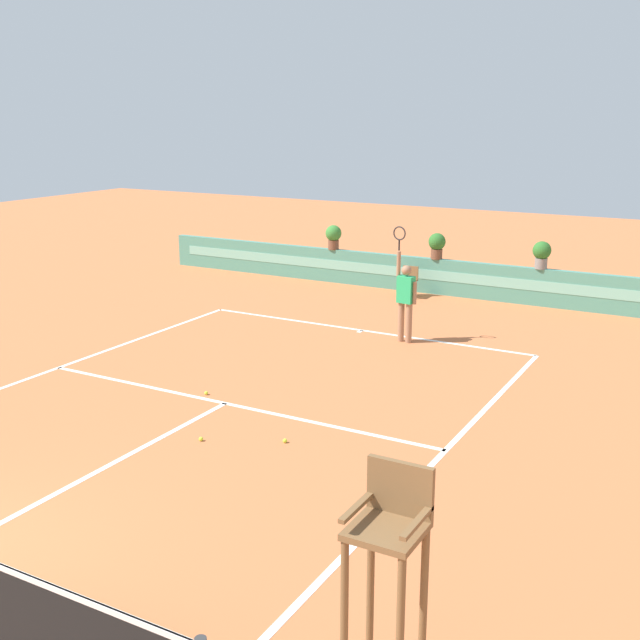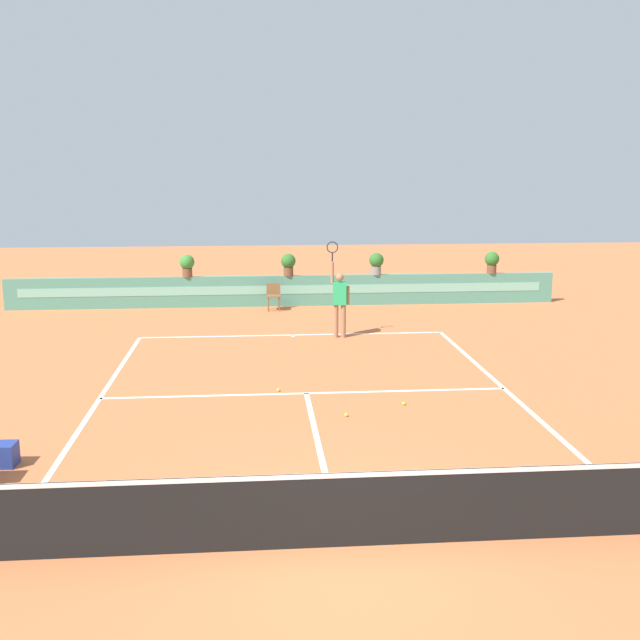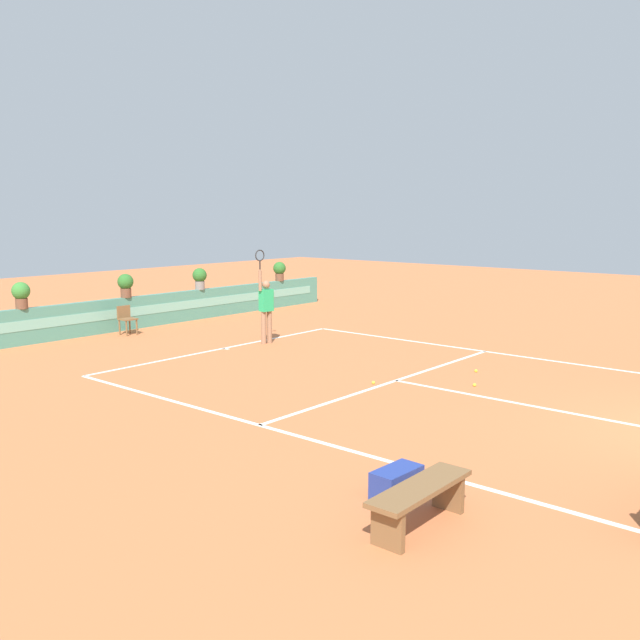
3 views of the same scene
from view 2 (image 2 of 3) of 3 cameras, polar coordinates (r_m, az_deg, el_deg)
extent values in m
plane|color=#C66B3D|center=(15.22, -0.92, -5.92)|extent=(60.00, 60.00, 0.00)
cube|color=white|center=(20.91, -2.05, -1.12)|extent=(8.22, 0.10, 0.01)
cube|color=white|center=(15.60, -1.02, -5.47)|extent=(8.22, 0.10, 0.01)
cube|color=white|center=(12.58, -0.02, -9.68)|extent=(0.10, 6.40, 0.01)
cube|color=white|center=(15.45, -16.38, -6.11)|extent=(0.10, 11.89, 0.01)
cube|color=white|center=(15.98, 14.03, -5.41)|extent=(0.10, 11.89, 0.01)
cube|color=white|center=(20.81, -2.03, -1.18)|extent=(0.10, 0.20, 0.01)
cube|color=black|center=(9.47, 1.68, -13.95)|extent=(8.82, 0.02, 0.95)
cube|color=white|center=(9.29, 1.70, -11.47)|extent=(8.82, 0.03, 0.06)
cube|color=#4C8E7A|center=(25.24, -2.57, 2.19)|extent=(18.00, 0.20, 1.00)
cube|color=#7ABCA8|center=(25.12, -2.56, 2.26)|extent=(17.10, 0.01, 0.28)
cylinder|color=brown|center=(24.30, -3.87, 1.16)|extent=(0.05, 0.05, 0.45)
cylinder|color=brown|center=(24.31, -3.04, 1.17)|extent=(0.05, 0.05, 0.45)
cylinder|color=brown|center=(24.65, -3.88, 1.30)|extent=(0.05, 0.05, 0.45)
cylinder|color=brown|center=(24.66, -3.06, 1.32)|extent=(0.05, 0.05, 0.45)
cube|color=brown|center=(24.44, -3.47, 1.80)|extent=(0.44, 0.44, 0.04)
cube|color=brown|center=(24.60, -3.49, 2.34)|extent=(0.44, 0.04, 0.36)
cylinder|color=#9E7051|center=(20.55, 1.74, -0.07)|extent=(0.14, 0.14, 0.90)
cylinder|color=#9E7051|center=(20.55, 1.19, -0.07)|extent=(0.14, 0.14, 0.90)
cube|color=#28B266|center=(20.41, 1.48, 2.00)|extent=(0.38, 0.26, 0.60)
sphere|color=#9E7051|center=(20.34, 1.48, 3.19)|extent=(0.22, 0.22, 0.22)
cylinder|color=#9E7051|center=(20.33, 0.92, 3.53)|extent=(0.09, 0.09, 0.55)
cylinder|color=black|center=(20.28, 0.92, 4.70)|extent=(0.04, 0.04, 0.24)
torus|color=#262626|center=(20.25, 0.93, 5.44)|extent=(0.31, 0.07, 0.31)
cylinder|color=#9E7051|center=(20.42, 2.09, 1.85)|extent=(0.09, 0.09, 0.50)
sphere|color=#CCE033|center=(14.94, 6.24, -6.19)|extent=(0.07, 0.07, 0.07)
sphere|color=#CCE033|center=(14.21, 1.97, -7.06)|extent=(0.07, 0.07, 0.07)
sphere|color=#CCE033|center=(15.75, -3.12, -5.20)|extent=(0.07, 0.07, 0.07)
cylinder|color=brown|center=(26.34, 12.64, 3.72)|extent=(0.32, 0.32, 0.28)
sphere|color=#2D6B28|center=(26.29, 12.67, 4.46)|extent=(0.48, 0.48, 0.48)
cylinder|color=brown|center=(25.22, -9.84, 3.49)|extent=(0.32, 0.32, 0.28)
sphere|color=#387F33|center=(25.17, -9.86, 4.27)|extent=(0.48, 0.48, 0.48)
cylinder|color=brown|center=(25.14, -2.36, 3.63)|extent=(0.32, 0.32, 0.28)
sphere|color=#2D6B28|center=(25.10, -2.37, 4.41)|extent=(0.48, 0.48, 0.48)
cylinder|color=gray|center=(25.44, 4.21, 3.70)|extent=(0.32, 0.32, 0.28)
sphere|color=#2D6B28|center=(25.39, 4.22, 4.47)|extent=(0.48, 0.48, 0.48)
camera|label=1|loc=(9.83, 59.96, 8.53)|focal=44.14mm
camera|label=3|loc=(13.02, -62.49, 0.94)|focal=38.54mm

